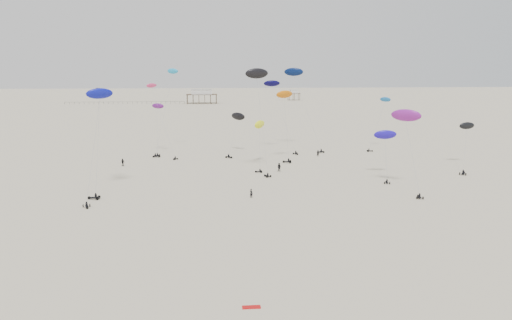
{
  "coord_description": "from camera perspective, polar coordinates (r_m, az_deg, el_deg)",
  "views": [
    {
      "loc": [
        -9.13,
        1.59,
        22.69
      ],
      "look_at": [
        0.0,
        88.0,
        7.0
      ],
      "focal_mm": 35.0,
      "sensor_mm": 36.0,
      "label": 1
    }
  ],
  "objects": [
    {
      "name": "ground_plane",
      "position": [
        199.91,
        -3.38,
        3.7
      ],
      "size": [
        900.0,
        900.0,
        0.0
      ],
      "primitive_type": "plane",
      "color": "beige"
    },
    {
      "name": "pavilion_main",
      "position": [
        348.9,
        -6.22,
        7.14
      ],
      "size": [
        21.0,
        13.0,
        9.8
      ],
      "color": "brown",
      "rests_on": "ground"
    },
    {
      "name": "pavilion_small",
      "position": [
        385.15,
        4.35,
        7.35
      ],
      "size": [
        9.0,
        7.0,
        8.0
      ],
      "color": "brown",
      "rests_on": "ground"
    },
    {
      "name": "pier_fence",
      "position": [
        353.08,
        -14.73,
        6.34
      ],
      "size": [
        80.2,
        0.2,
        1.5
      ],
      "color": "black",
      "rests_on": "ground"
    },
    {
      "name": "rig_0",
      "position": [
        138.19,
        -11.15,
        4.61
      ],
      "size": [
        3.86,
        7.21,
        13.97
      ],
      "rotation": [
        0.0,
        0.0,
        5.76
      ],
      "color": "black",
      "rests_on": "ground"
    },
    {
      "name": "rig_1",
      "position": [
        135.52,
        -11.06,
        5.9
      ],
      "size": [
        8.85,
        12.85,
        21.21
      ],
      "rotation": [
        0.0,
        0.0,
        2.71
      ],
      "color": "black",
      "rests_on": "ground"
    },
    {
      "name": "rig_2",
      "position": [
        140.83,
        2.35,
        7.24
      ],
      "size": [
        8.82,
        10.99,
        20.86
      ],
      "rotation": [
        0.0,
        0.0,
        3.42
      ],
      "color": "black",
      "rests_on": "ground"
    },
    {
      "name": "rig_3",
      "position": [
        126.84,
        22.85,
        2.01
      ],
      "size": [
        10.07,
        14.3,
        16.03
      ],
      "rotation": [
        0.0,
        0.0,
        5.62
      ],
      "color": "black",
      "rests_on": "ground"
    },
    {
      "name": "rig_4",
      "position": [
        96.4,
        -17.65,
        5.41
      ],
      "size": [
        4.11,
        16.92,
        21.51
      ],
      "rotation": [
        0.0,
        0.0,
        3.45
      ],
      "color": "black",
      "rests_on": "ground"
    },
    {
      "name": "rig_5",
      "position": [
        148.92,
        14.04,
        5.02
      ],
      "size": [
        8.97,
        8.99,
        16.03
      ],
      "rotation": [
        0.0,
        0.0,
        4.57
      ],
      "color": "black",
      "rests_on": "ground"
    },
    {
      "name": "rig_6",
      "position": [
        108.78,
        0.23,
        8.45
      ],
      "size": [
        5.54,
        7.14,
        23.27
      ],
      "rotation": [
        0.0,
        0.0,
        0.55
      ],
      "color": "black",
      "rests_on": "ground"
    },
    {
      "name": "rig_7",
      "position": [
        124.71,
        3.36,
        5.64
      ],
      "size": [
        5.21,
        6.17,
        17.96
      ],
      "rotation": [
        0.0,
        0.0,
        1.37
      ],
      "color": "black",
      "rests_on": "ground"
    },
    {
      "name": "rig_8",
      "position": [
        94.98,
        -17.58,
        4.76
      ],
      "size": [
        5.32,
        7.91,
        19.72
      ],
      "rotation": [
        0.0,
        0.0,
        1.51
      ],
      "color": "black",
      "rests_on": "ground"
    },
    {
      "name": "rig_9",
      "position": [
        141.83,
        -10.14,
        6.73
      ],
      "size": [
        7.1,
        17.18,
        26.04
      ],
      "rotation": [
        0.0,
        0.0,
        4.43
      ],
      "color": "black",
      "rests_on": "ground"
    },
    {
      "name": "rig_10",
      "position": [
        146.02,
        4.79,
        8.7
      ],
      "size": [
        10.13,
        13.4,
        24.48
      ],
      "rotation": [
        0.0,
        0.0,
        1.97
      ],
      "color": "black",
      "rests_on": "ground"
    },
    {
      "name": "rig_11",
      "position": [
        138.02,
        -2.22,
        4.3
      ],
      "size": [
        6.59,
        13.59,
        13.41
      ],
      "rotation": [
        0.0,
        0.0,
        3.9
      ],
      "color": "black",
      "rests_on": "ground"
    },
    {
      "name": "rig_12",
      "position": [
        99.28,
        16.92,
        4.05
      ],
      "size": [
        6.03,
        12.34,
        16.28
      ],
      "rotation": [
        0.0,
        0.0,
        -0.17
      ],
      "color": "black",
      "rests_on": "ground"
    },
    {
      "name": "rig_13",
      "position": [
        111.01,
        14.57,
        2.16
      ],
      "size": [
        5.81,
        10.78,
        11.59
      ],
      "rotation": [
        0.0,
        0.0,
        6.06
      ],
      "color": "black",
      "rests_on": "ground"
    },
    {
      "name": "rig_14",
      "position": [
        120.27,
        0.4,
        3.39
      ],
      "size": [
        4.11,
        14.09,
        13.92
      ],
      "rotation": [
        0.0,
        0.0,
        1.46
      ],
      "color": "black",
      "rests_on": "ground"
    },
    {
      "name": "spectator_0",
      "position": [
        90.3,
        -0.55,
        -4.32
      ],
      "size": [
        0.85,
        0.81,
        1.93
      ],
      "primitive_type": "imported",
      "rotation": [
        0.0,
        0.0,
        2.48
      ],
      "color": "black",
      "rests_on": "ground"
    },
    {
      "name": "spectator_1",
      "position": [
        113.33,
        2.67,
        -1.32
      ],
      "size": [
        1.29,
        1.18,
        2.29
      ],
      "primitive_type": "imported",
      "rotation": [
        0.0,
        0.0,
        5.66
      ],
      "color": "black",
      "rests_on": "ground"
    },
    {
      "name": "spectator_2",
      "position": [
        123.98,
        -14.98,
        -0.66
      ],
      "size": [
        1.43,
        1.19,
        2.13
      ],
      "primitive_type": "imported",
      "rotation": [
        0.0,
        0.0,
        5.8
      ],
      "color": "black",
      "rests_on": "ground"
    },
    {
      "name": "spectator_3",
      "position": [
        134.32,
        7.08,
        0.43
      ],
      "size": [
        0.87,
        0.78,
        1.98
      ],
      "primitive_type": "imported",
      "rotation": [
        0.0,
        0.0,
        2.65
      ],
      "color": "black",
      "rests_on": "ground"
    },
    {
      "name": "grounded_kite_b",
      "position": [
        50.43,
        -0.52,
        -16.5
      ],
      "size": [
        1.81,
        0.72,
        0.07
      ],
      "primitive_type": "cube",
      "rotation": [
        0.0,
        0.0,
        -0.01
      ],
      "color": "#B70B0B",
      "rests_on": "ground"
    }
  ]
}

